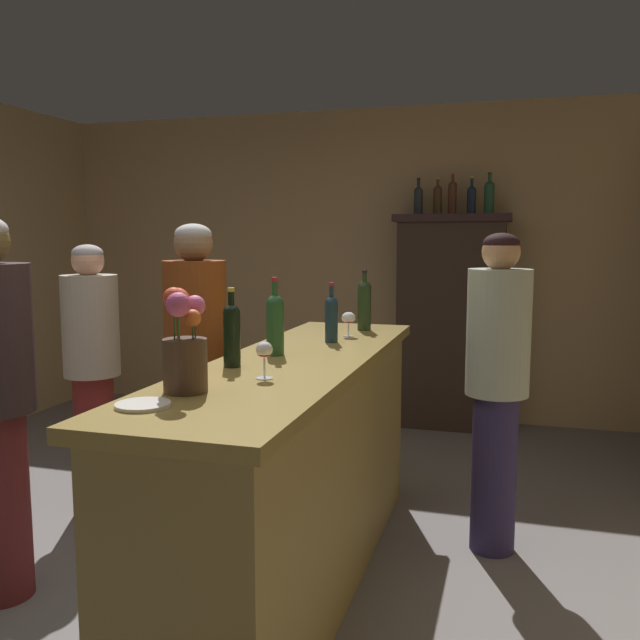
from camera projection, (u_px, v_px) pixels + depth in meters
name	position (u px, v px, depth m)	size (l,w,h in m)	color
floor	(138.00, 596.00, 2.87)	(8.49, 8.49, 0.00)	slate
wall_back	(337.00, 264.00, 5.88)	(5.16, 0.12, 2.62)	tan
bar_counter	(296.00, 472.00, 2.92)	(0.62, 2.40, 1.03)	olive
display_cabinet	(450.00, 318.00, 5.37)	(0.91, 0.39, 1.72)	#30231B
wine_bottle_chardonnay	(275.00, 322.00, 2.91)	(0.08, 0.08, 0.34)	#234D26
wine_bottle_riesling	(364.00, 303.00, 3.70)	(0.08, 0.08, 0.33)	#203218
wine_bottle_malbec	(232.00, 332.00, 2.64)	(0.07, 0.07, 0.32)	black
wine_bottle_pinot	(331.00, 317.00, 3.27)	(0.06, 0.06, 0.29)	#192F3D
wine_glass_front	(348.00, 319.00, 3.47)	(0.07, 0.07, 0.13)	white
wine_glass_mid	(264.00, 352.00, 2.42)	(0.06, 0.06, 0.14)	white
flower_arrangement	(184.00, 344.00, 2.20)	(0.16, 0.19, 0.35)	#462F23
cheese_plate	(143.00, 405.00, 2.02)	(0.17, 0.17, 0.01)	white
display_bottle_left	(418.00, 199.00, 5.34)	(0.07, 0.07, 0.29)	#232A33
display_bottle_midleft	(438.00, 198.00, 5.29)	(0.07, 0.07, 0.29)	#422E1B
display_bottle_center	(452.00, 196.00, 5.26)	(0.07, 0.07, 0.32)	#4E2A1C
display_bottle_midright	(471.00, 198.00, 5.22)	(0.07, 0.07, 0.29)	#17243B
display_bottle_right	(489.00, 196.00, 5.18)	(0.08, 0.08, 0.32)	#214C31
patron_tall	(92.00, 365.00, 3.72)	(0.31, 0.31, 1.50)	maroon
patron_redhead	(196.00, 367.00, 3.34)	(0.31, 0.31, 1.61)	#465D49
bartender	(497.00, 378.00, 3.21)	(0.30, 0.30, 1.56)	#2D2650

